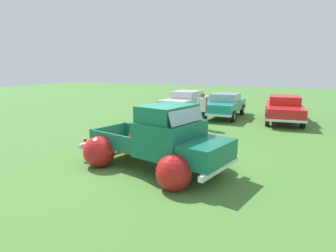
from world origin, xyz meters
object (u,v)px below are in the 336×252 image
object	(u,v)px
vintage_pickup_truck	(163,145)
spectator_0	(202,108)
show_car_2	(284,108)
show_car_1	(225,104)
show_car_0	(186,101)

from	to	relation	value
vintage_pickup_truck	spectator_0	size ratio (longest dim) A/B	2.79
show_car_2	spectator_0	bearing A→B (deg)	-49.57
show_car_1	spectator_0	size ratio (longest dim) A/B	2.52
vintage_pickup_truck	show_car_2	distance (m)	10.01
vintage_pickup_truck	show_car_1	size ratio (longest dim) A/B	1.10
vintage_pickup_truck	show_car_2	size ratio (longest dim) A/B	1.01
show_car_0	show_car_1	distance (m)	2.92
vintage_pickup_truck	spectator_0	world-z (taller)	vintage_pickup_truck
show_car_2	show_car_0	bearing A→B (deg)	-104.39
show_car_2	spectator_0	distance (m)	5.11
show_car_1	show_car_2	world-z (taller)	same
show_car_0	show_car_2	bearing A→B (deg)	84.76
vintage_pickup_truck	spectator_0	xyz separation A→B (m)	(-0.81, 5.91, 0.25)
show_car_0	show_car_2	distance (m)	6.21
spectator_0	show_car_2	bearing A→B (deg)	-89.12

